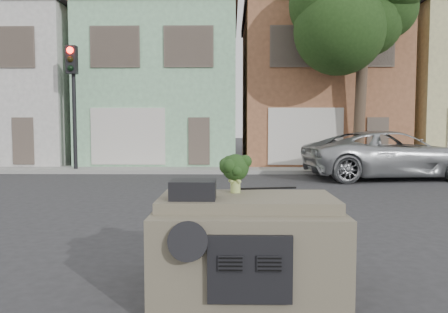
{
  "coord_description": "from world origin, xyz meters",
  "views": [
    {
      "loc": [
        -0.18,
        -7.93,
        1.9
      ],
      "look_at": [
        -0.32,
        0.5,
        1.3
      ],
      "focal_mm": 35.0,
      "sensor_mm": 36.0,
      "label": 1
    }
  ],
  "objects": [
    {
      "name": "wiper_arm",
      "position": [
        0.28,
        -2.62,
        1.13
      ],
      "size": [
        0.69,
        0.15,
        0.02
      ],
      "primitive_type": "cube",
      "rotation": [
        0.0,
        0.0,
        0.17
      ],
      "color": "black",
      "rests_on": "car_dashboard"
    },
    {
      "name": "sidewalk",
      "position": [
        0.0,
        10.5,
        0.07
      ],
      "size": [
        40.0,
        3.0,
        0.15
      ],
      "primitive_type": "cube",
      "color": "gray",
      "rests_on": "ground"
    },
    {
      "name": "townhouse_white",
      "position": [
        -11.0,
        14.5,
        3.77
      ],
      "size": [
        7.2,
        8.2,
        7.55
      ],
      "primitive_type": "cube",
      "color": "beige",
      "rests_on": "ground"
    },
    {
      "name": "ground_plane",
      "position": [
        0.0,
        0.0,
        0.0
      ],
      "size": [
        120.0,
        120.0,
        0.0
      ],
      "primitive_type": "plane",
      "color": "#303033",
      "rests_on": "ground"
    },
    {
      "name": "silver_pickup",
      "position": [
        5.57,
        7.8,
        0.0
      ],
      "size": [
        6.48,
        3.6,
        1.72
      ],
      "primitive_type": "imported",
      "rotation": [
        0.0,
        0.0,
        1.7
      ],
      "color": "#A9ACAF",
      "rests_on": "ground"
    },
    {
      "name": "broccoli",
      "position": [
        -0.13,
        -2.91,
        1.35
      ],
      "size": [
        0.43,
        0.43,
        0.46
      ],
      "primitive_type": "cube",
      "rotation": [
        0.0,
        0.0,
        4.85
      ],
      "color": "#193112",
      "rests_on": "car_dashboard"
    },
    {
      "name": "tree_near",
      "position": [
        5.0,
        9.8,
        4.25
      ],
      "size": [
        4.4,
        4.0,
        8.5
      ],
      "primitive_type": "cube",
      "color": "#1F3A15",
      "rests_on": "ground"
    },
    {
      "name": "traffic_signal",
      "position": [
        -6.5,
        9.5,
        2.55
      ],
      "size": [
        0.4,
        0.4,
        5.1
      ],
      "primitive_type": "cube",
      "color": "black",
      "rests_on": "ground"
    },
    {
      "name": "townhouse_mint",
      "position": [
        -3.5,
        14.5,
        3.77
      ],
      "size": [
        7.2,
        8.2,
        7.55
      ],
      "primitive_type": "cube",
      "color": "#8EC699",
      "rests_on": "ground"
    },
    {
      "name": "instrument_hump",
      "position": [
        -0.58,
        -3.35,
        1.22
      ],
      "size": [
        0.48,
        0.38,
        0.2
      ],
      "primitive_type": "cube",
      "color": "black",
      "rests_on": "car_dashboard"
    },
    {
      "name": "car_dashboard",
      "position": [
        0.0,
        -3.0,
        0.56
      ],
      "size": [
        2.0,
        1.8,
        1.12
      ],
      "primitive_type": "cube",
      "color": "#665F4C",
      "rests_on": "ground"
    },
    {
      "name": "townhouse_tan",
      "position": [
        4.0,
        14.5,
        3.77
      ],
      "size": [
        7.2,
        8.2,
        7.55
      ],
      "primitive_type": "cube",
      "color": "#955D3D",
      "rests_on": "ground"
    }
  ]
}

